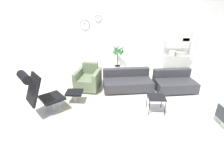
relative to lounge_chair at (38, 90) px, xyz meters
The scene contains 11 objects.
ground_plane 1.93m from the lounge_chair, 13.71° to the left, with size 12.00×12.00×0.00m, color silver.
wall_back 4.04m from the lounge_chair, 63.87° to the left, with size 12.00×0.09×2.80m.
round_rug 1.64m from the lounge_chair, 11.58° to the left, with size 2.25×2.25×0.01m.
lounge_chair is the anchor object (origin of this frame).
ottoman 1.04m from the lounge_chair, 41.38° to the left, with size 0.45×0.38×0.34m.
armchair_red 1.86m from the lounge_chair, 58.30° to the left, with size 0.85×0.95×0.80m.
couch_low 2.75m from the lounge_chair, 34.65° to the left, with size 1.64×1.03×0.62m.
couch_second 4.07m from the lounge_chair, 22.06° to the left, with size 1.34×0.99×0.62m.
side_table 2.93m from the lounge_chair, ahead, with size 0.43×0.43×0.43m.
potted_plant 3.70m from the lounge_chair, 58.64° to the left, with size 0.53×0.55×1.13m.
shelf_unit 5.45m from the lounge_chair, 36.86° to the left, with size 1.07×0.28×2.09m.
Camera 1 is at (0.13, -4.10, 2.58)m, focal length 28.00 mm.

